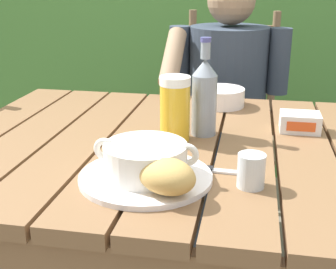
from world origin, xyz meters
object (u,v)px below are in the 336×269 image
Objects in this scene: beer_bottle at (204,96)px; butter_tub at (300,122)px; person_eating at (226,97)px; beer_glass at (175,108)px; serving_plate at (146,177)px; table_knife at (211,170)px; chair_near_diner at (227,131)px; bread_roll at (169,176)px; diner_bowl at (221,97)px; soup_bowl at (145,159)px; water_glass_small at (251,171)px.

butter_tub is at bearing 16.19° from beer_bottle.
person_eating is 0.66m from beer_bottle.
beer_glass reaches higher than butter_tub.
table_knife is (0.13, 0.07, -0.00)m from serving_plate.
beer_glass is at bearing -96.04° from chair_near_diner.
bread_roll is 0.34m from beer_glass.
beer_bottle is at bearing -94.80° from diner_bowl.
soup_bowl is 0.33m from beer_bottle.
butter_tub is (0.24, -0.57, 0.09)m from person_eating.
water_glass_small reaches higher than serving_plate.
beer_glass is at bearing 86.04° from soup_bowl.
butter_tub is 0.70× the size of diner_bowl.
water_glass_small is at bearing -51.40° from beer_glass.
beer_glass is at bearing -158.58° from butter_tub.
serving_plate is at bearing -131.82° from butter_tub.
diner_bowl is at bearing 137.31° from butter_tub.
diner_bowl reaches higher than serving_plate.
beer_glass is at bearing -142.34° from beer_bottle.
serving_plate is 1.69× the size of beer_glass.
diner_bowl is (0.00, -0.35, 0.09)m from person_eating.
chair_near_diner is 0.86× the size of person_eating.
water_glass_small reaches higher than diner_bowl.
soup_bowl is (-0.11, -1.16, 0.32)m from chair_near_diner.
beer_bottle reaches higher than beer_glass.
person_eating is 7.73× the size of bread_roll.
beer_bottle is 1.59× the size of table_knife.
chair_near_diner is 6.00× the size of beer_glass.
chair_near_diner reaches higher than table_knife.
person_eating is at bearing 87.41° from bread_roll.
soup_bowl is at bearing -153.19° from table_knife.
chair_near_diner reaches higher than butter_tub.
beer_bottle is at bearing -91.95° from person_eating.
person_eating reaches higher than water_glass_small.
diner_bowl is (0.11, 0.61, -0.02)m from soup_bowl.
diner_bowl is at bearing 74.75° from beer_glass.
chair_near_diner reaches higher than serving_plate.
water_glass_small is (0.22, 0.01, 0.03)m from serving_plate.
beer_bottle is (0.09, 0.32, 0.10)m from serving_plate.
beer_bottle is at bearing 74.33° from serving_plate.
serving_plate is 1.84× the size of diner_bowl.
beer_bottle reaches higher than chair_near_diner.
table_knife is at bearing -58.99° from beer_glass.
diner_bowl is (-0.11, 0.61, -0.01)m from water_glass_small.
beer_glass reaches higher than bread_roll.
soup_bowl reaches higher than water_glass_small.
butter_tub is at bearing 71.46° from water_glass_small.
bread_roll is (0.06, -0.07, 0.04)m from serving_plate.
chair_near_diner reaches higher than water_glass_small.
person_eating is 7.00× the size of beer_glass.
serving_plate is at bearing -178.27° from water_glass_small.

